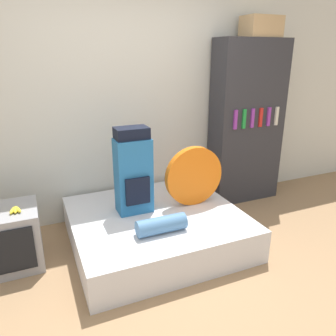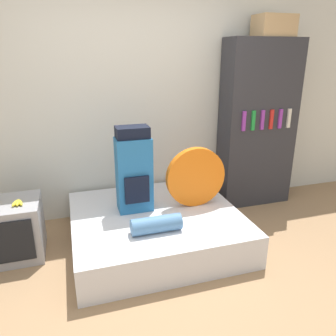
{
  "view_description": "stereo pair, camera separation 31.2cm",
  "coord_description": "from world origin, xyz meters",
  "px_view_note": "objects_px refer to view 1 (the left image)",
  "views": [
    {
      "loc": [
        -0.98,
        -1.86,
        1.81
      ],
      "look_at": [
        0.19,
        0.84,
        0.77
      ],
      "focal_mm": 35.0,
      "sensor_mm": 36.0,
      "label": 1
    },
    {
      "loc": [
        -0.68,
        -1.97,
        1.81
      ],
      "look_at": [
        0.19,
        0.84,
        0.77
      ],
      "focal_mm": 35.0,
      "sensor_mm": 36.0,
      "label": 2
    }
  ],
  "objects_px": {
    "television": "(7,239)",
    "bookshelf": "(247,123)",
    "cardboard_box": "(261,27)",
    "sleeping_roll": "(161,225)",
    "backpack": "(133,172)",
    "tent_bag": "(194,176)"
  },
  "relations": [
    {
      "from": "television",
      "to": "bookshelf",
      "type": "bearing_deg",
      "value": 8.71
    },
    {
      "from": "cardboard_box",
      "to": "sleeping_roll",
      "type": "bearing_deg",
      "value": -149.76
    },
    {
      "from": "backpack",
      "to": "bookshelf",
      "type": "height_order",
      "value": "bookshelf"
    },
    {
      "from": "cardboard_box",
      "to": "backpack",
      "type": "bearing_deg",
      "value": -165.38
    },
    {
      "from": "backpack",
      "to": "sleeping_roll",
      "type": "relative_size",
      "value": 1.9
    },
    {
      "from": "television",
      "to": "backpack",
      "type": "bearing_deg",
      "value": -1.32
    },
    {
      "from": "backpack",
      "to": "cardboard_box",
      "type": "height_order",
      "value": "cardboard_box"
    },
    {
      "from": "television",
      "to": "tent_bag",
      "type": "bearing_deg",
      "value": -3.7
    },
    {
      "from": "bookshelf",
      "to": "cardboard_box",
      "type": "distance_m",
      "value": 1.11
    },
    {
      "from": "cardboard_box",
      "to": "television",
      "type": "bearing_deg",
      "value": -171.74
    },
    {
      "from": "sleeping_roll",
      "to": "bookshelf",
      "type": "height_order",
      "value": "bookshelf"
    },
    {
      "from": "television",
      "to": "sleeping_roll",
      "type": "bearing_deg",
      "value": -22.78
    },
    {
      "from": "sleeping_roll",
      "to": "television",
      "type": "height_order",
      "value": "television"
    },
    {
      "from": "tent_bag",
      "to": "bookshelf",
      "type": "relative_size",
      "value": 0.31
    },
    {
      "from": "bookshelf",
      "to": "sleeping_roll",
      "type": "bearing_deg",
      "value": -148.1
    },
    {
      "from": "tent_bag",
      "to": "television",
      "type": "bearing_deg",
      "value": 176.3
    },
    {
      "from": "bookshelf",
      "to": "backpack",
      "type": "bearing_deg",
      "value": -164.31
    },
    {
      "from": "sleeping_roll",
      "to": "cardboard_box",
      "type": "bearing_deg",
      "value": 30.24
    },
    {
      "from": "bookshelf",
      "to": "cardboard_box",
      "type": "xyz_separation_m",
      "value": [
        0.09,
        -0.01,
        1.1
      ]
    },
    {
      "from": "backpack",
      "to": "tent_bag",
      "type": "relative_size",
      "value": 1.37
    },
    {
      "from": "backpack",
      "to": "tent_bag",
      "type": "distance_m",
      "value": 0.62
    },
    {
      "from": "tent_bag",
      "to": "cardboard_box",
      "type": "distance_m",
      "value": 1.91
    }
  ]
}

